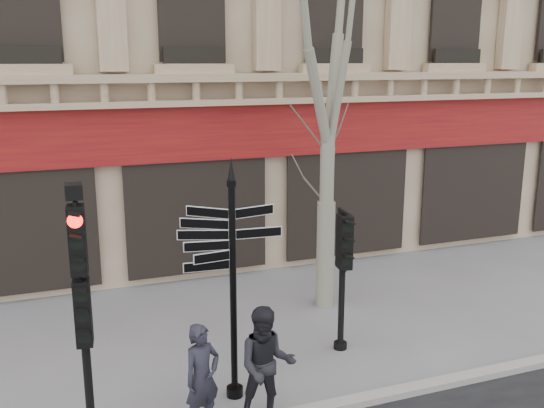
% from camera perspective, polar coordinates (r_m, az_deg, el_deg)
% --- Properties ---
extents(ground, '(80.00, 80.00, 0.00)m').
position_cam_1_polar(ground, '(10.78, -0.45, -15.66)').
color(ground, slate).
rests_on(ground, ground).
extents(fingerpost, '(1.97, 1.97, 3.86)m').
position_cam_1_polar(fingerpost, '(9.13, -3.75, -3.45)').
color(fingerpost, black).
rests_on(fingerpost, ground).
extents(traffic_signal_main, '(0.44, 0.34, 3.70)m').
position_cam_1_polar(traffic_signal_main, '(8.47, -17.55, -7.25)').
color(traffic_signal_main, black).
rests_on(traffic_signal_main, ground).
extents(traffic_signal_secondary, '(0.47, 0.37, 2.58)m').
position_cam_1_polar(traffic_signal_secondary, '(10.99, 6.68, -4.93)').
color(traffic_signal_secondary, black).
rests_on(traffic_signal_secondary, ground).
extents(plane_tree, '(3.40, 3.40, 9.03)m').
position_cam_1_polar(plane_tree, '(12.50, 5.55, 18.38)').
color(plane_tree, gray).
rests_on(plane_tree, ground).
extents(pedestrian_a, '(0.70, 0.59, 1.62)m').
position_cam_1_polar(pedestrian_a, '(9.05, -6.59, -15.95)').
color(pedestrian_a, '#21212D').
rests_on(pedestrian_a, ground).
extents(pedestrian_b, '(1.02, 0.88, 1.79)m').
position_cam_1_polar(pedestrian_b, '(9.13, -0.53, -14.97)').
color(pedestrian_b, black).
rests_on(pedestrian_b, ground).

